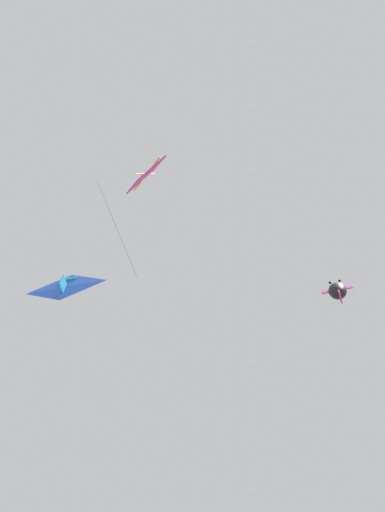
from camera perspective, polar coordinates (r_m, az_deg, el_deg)
name	(u,v)px	position (r m, az deg, el deg)	size (l,w,h in m)	color
kite_fish_near_right	(337,291)	(34.11, 13.36, -3.18)	(1.67, 1.79, 2.51)	black
kite_diamond_far_centre	(146,175)	(25.48, -4.37, 7.53)	(2.63, 1.87, 6.94)	#DB2D93
kite_delta_mid_left	(65,286)	(29.27, -11.75, -2.77)	(2.83, 1.24, 1.80)	blue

